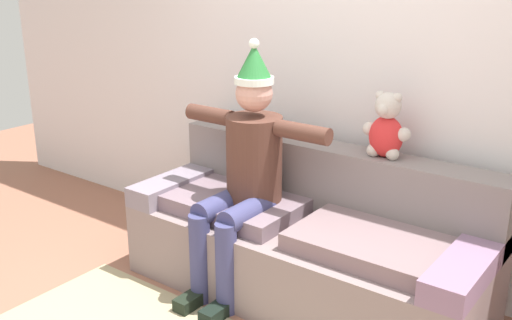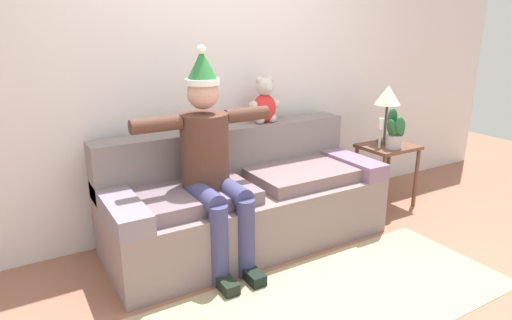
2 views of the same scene
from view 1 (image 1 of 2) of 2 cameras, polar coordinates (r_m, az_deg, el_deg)
back_wall at (r=3.75m, az=9.59°, el=9.09°), size 7.00×0.10×2.70m
couch at (r=3.63m, az=5.02°, el=-7.75°), size 2.16×0.86×0.88m
person_seated at (r=3.52m, az=-1.11°, el=-0.79°), size 1.02×0.77×1.54m
teddy_bear at (r=3.45m, az=12.41°, el=3.01°), size 0.29×0.17×0.38m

